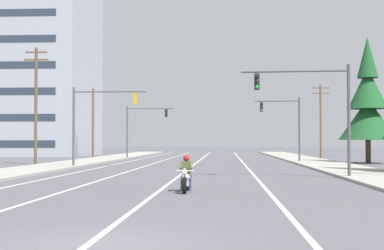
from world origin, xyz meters
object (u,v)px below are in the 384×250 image
at_px(traffic_signal_near_left, 95,114).
at_px(utility_pole_left_far, 93,121).
at_px(motorcycle_with_rider, 186,177).
at_px(utility_pole_right_far, 321,118).
at_px(traffic_signal_mid_right, 287,120).
at_px(utility_pole_left_near, 36,102).
at_px(conifer_tree_right_verge_far, 368,105).
at_px(traffic_signal_mid_left, 141,123).
at_px(traffic_signal_near_right, 316,102).

bearing_deg(traffic_signal_near_left, utility_pole_left_far, 103.05).
distance_m(motorcycle_with_rider, utility_pole_right_far, 51.08).
height_order(traffic_signal_near_left, utility_pole_right_far, utility_pole_right_far).
xyz_separation_m(traffic_signal_mid_right, utility_pole_left_far, (-22.29, 16.27, 0.45)).
xyz_separation_m(utility_pole_left_near, conifer_tree_right_verge_far, (29.18, 4.82, -0.08)).
xyz_separation_m(traffic_signal_mid_right, traffic_signal_mid_left, (-15.71, 12.24, 0.08)).
bearing_deg(traffic_signal_mid_right, conifer_tree_right_verge_far, -15.46).
bearing_deg(traffic_signal_mid_left, utility_pole_left_far, 148.45).
bearing_deg(utility_pole_right_far, utility_pole_left_near, -140.55).
relative_size(traffic_signal_mid_left, utility_pole_right_far, 0.69).
relative_size(utility_pole_right_far, utility_pole_left_far, 1.04).
bearing_deg(traffic_signal_near_right, traffic_signal_near_left, 139.91).
bearing_deg(traffic_signal_near_right, utility_pole_right_far, 80.49).
relative_size(traffic_signal_near_right, traffic_signal_mid_left, 1.00).
xyz_separation_m(traffic_signal_near_right, conifer_tree_right_verge_far, (8.03, 21.91, 1.14)).
distance_m(motorcycle_with_rider, conifer_tree_right_verge_far, 34.62).
relative_size(traffic_signal_mid_right, utility_pole_left_near, 0.62).
distance_m(traffic_signal_near_left, utility_pole_left_near, 7.66).
distance_m(motorcycle_with_rider, traffic_signal_mid_left, 46.17).
relative_size(traffic_signal_mid_right, utility_pole_right_far, 0.69).
height_order(utility_pole_right_far, conifer_tree_right_verge_far, conifer_tree_right_verge_far).
relative_size(motorcycle_with_rider, traffic_signal_mid_right, 0.35).
bearing_deg(utility_pole_left_near, traffic_signal_near_left, -36.02).
relative_size(traffic_signal_near_right, utility_pole_right_far, 0.69).
relative_size(utility_pole_right_far, conifer_tree_right_verge_far, 0.77).
bearing_deg(traffic_signal_near_left, traffic_signal_mid_right, 35.25).
bearing_deg(utility_pole_left_near, motorcycle_with_rider, -60.88).
bearing_deg(traffic_signal_mid_right, utility_pole_left_far, 143.86).
distance_m(traffic_signal_mid_left, utility_pole_left_near, 20.09).
xyz_separation_m(motorcycle_with_rider, utility_pole_left_near, (-14.62, 26.24, 4.80)).
xyz_separation_m(traffic_signal_near_left, utility_pole_left_near, (-6.12, 4.45, 1.23)).
bearing_deg(motorcycle_with_rider, traffic_signal_mid_right, 77.36).
bearing_deg(traffic_signal_near_left, traffic_signal_mid_left, 89.53).
xyz_separation_m(traffic_signal_near_left, traffic_signal_mid_right, (15.91, 11.24, -0.09)).
bearing_deg(traffic_signal_near_right, motorcycle_with_rider, -125.52).
height_order(utility_pole_left_far, conifer_tree_right_verge_far, conifer_tree_right_verge_far).
height_order(motorcycle_with_rider, utility_pole_right_far, utility_pole_right_far).
height_order(motorcycle_with_rider, utility_pole_left_far, utility_pole_left_far).
relative_size(traffic_signal_near_left, traffic_signal_mid_left, 1.00).
xyz_separation_m(traffic_signal_near_right, utility_pole_left_far, (-21.40, 40.16, 0.35)).
bearing_deg(traffic_signal_mid_left, traffic_signal_near_right, -67.68).
xyz_separation_m(utility_pole_left_near, utility_pole_right_far, (27.85, 22.91, -0.57)).
xyz_separation_m(motorcycle_with_rider, traffic_signal_near_left, (-8.50, 21.79, 3.56)).
distance_m(motorcycle_with_rider, traffic_signal_near_right, 11.79).
relative_size(motorcycle_with_rider, utility_pole_left_near, 0.22).
bearing_deg(conifer_tree_right_verge_far, utility_pole_right_far, 94.20).
xyz_separation_m(traffic_signal_near_right, utility_pole_right_far, (6.70, 40.01, 0.66)).
height_order(motorcycle_with_rider, traffic_signal_mid_left, traffic_signal_mid_left).
bearing_deg(traffic_signal_mid_right, motorcycle_with_rider, -102.64).
bearing_deg(traffic_signal_mid_right, utility_pole_left_near, -162.86).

